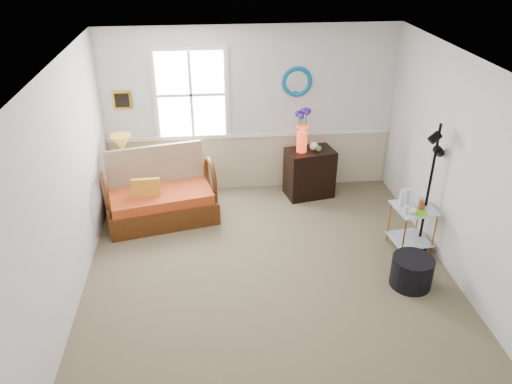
{
  "coord_description": "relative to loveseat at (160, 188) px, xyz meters",
  "views": [
    {
      "loc": [
        -0.67,
        -4.84,
        3.86
      ],
      "look_at": [
        -0.14,
        0.29,
        1.07
      ],
      "focal_mm": 35.0,
      "sensor_mm": 36.0,
      "label": 1
    }
  ],
  "objects": [
    {
      "name": "floor",
      "position": [
        1.4,
        -1.6,
        -0.5
      ],
      "size": [
        4.5,
        5.0,
        0.01
      ],
      "primitive_type": "cube",
      "color": "#6C6149",
      "rests_on": "ground"
    },
    {
      "name": "ceiling",
      "position": [
        1.4,
        -1.6,
        2.1
      ],
      "size": [
        4.5,
        5.0,
        0.01
      ],
      "primitive_type": "cube",
      "color": "white",
      "rests_on": "walls"
    },
    {
      "name": "walls",
      "position": [
        1.4,
        -1.6,
        0.8
      ],
      "size": [
        4.51,
        5.01,
        2.6
      ],
      "color": "silver",
      "rests_on": "floor"
    },
    {
      "name": "wainscot",
      "position": [
        1.4,
        0.88,
        -0.05
      ],
      "size": [
        4.46,
        0.02,
        0.9
      ],
      "primitive_type": "cube",
      "color": "#BDAE8C",
      "rests_on": "walls"
    },
    {
      "name": "chair_rail",
      "position": [
        1.4,
        0.87,
        0.42
      ],
      "size": [
        4.46,
        0.04,
        0.06
      ],
      "primitive_type": "cube",
      "color": "white",
      "rests_on": "walls"
    },
    {
      "name": "window",
      "position": [
        0.5,
        0.87,
        1.1
      ],
      "size": [
        1.14,
        0.06,
        1.44
      ],
      "primitive_type": null,
      "color": "white",
      "rests_on": "walls"
    },
    {
      "name": "picture",
      "position": [
        -0.52,
        0.88,
        1.05
      ],
      "size": [
        0.28,
        0.03,
        0.28
      ],
      "primitive_type": "cube",
      "color": "#AF8915",
      "rests_on": "walls"
    },
    {
      "name": "mirror",
      "position": [
        2.1,
        0.88,
        1.25
      ],
      "size": [
        0.47,
        0.07,
        0.47
      ],
      "primitive_type": "torus",
      "rotation": [
        1.57,
        0.0,
        0.0
      ],
      "color": "#107EBA",
      "rests_on": "walls"
    },
    {
      "name": "loveseat",
      "position": [
        0.0,
        0.0,
        0.0
      ],
      "size": [
        1.7,
        1.18,
        1.01
      ],
      "primitive_type": null,
      "rotation": [
        0.0,
        0.0,
        0.21
      ],
      "color": "#48250F",
      "rests_on": "floor"
    },
    {
      "name": "throw_pillow",
      "position": [
        -0.18,
        -0.15,
        0.02
      ],
      "size": [
        0.4,
        0.12,
        0.4
      ],
      "primitive_type": null,
      "rotation": [
        0.0,
        0.0,
        0.04
      ],
      "color": "#D86003",
      "rests_on": "loveseat"
    },
    {
      "name": "lamp_stand",
      "position": [
        -0.55,
        0.52,
        -0.21
      ],
      "size": [
        0.42,
        0.42,
        0.59
      ],
      "primitive_type": null,
      "rotation": [
        0.0,
        0.0,
        -0.33
      ],
      "color": "black",
      "rests_on": "floor"
    },
    {
      "name": "table_lamp",
      "position": [
        -0.55,
        0.51,
        0.36
      ],
      "size": [
        0.33,
        0.33,
        0.55
      ],
      "primitive_type": null,
      "rotation": [
        0.0,
        0.0,
        -0.11
      ],
      "color": "#BB862B",
      "rests_on": "lamp_stand"
    },
    {
      "name": "potted_plant",
      "position": [
        -0.42,
        0.51,
        0.22
      ],
      "size": [
        0.37,
        0.4,
        0.28
      ],
      "primitive_type": "imported",
      "rotation": [
        0.0,
        0.0,
        -0.14
      ],
      "color": "#477129",
      "rests_on": "lamp_stand"
    },
    {
      "name": "cabinet",
      "position": [
        2.29,
        0.51,
        -0.12
      ],
      "size": [
        0.8,
        0.59,
        0.77
      ],
      "primitive_type": null,
      "rotation": [
        0.0,
        0.0,
        0.19
      ],
      "color": "black",
      "rests_on": "floor"
    },
    {
      "name": "flower_vase",
      "position": [
        2.14,
        0.49,
        0.61
      ],
      "size": [
        0.28,
        0.28,
        0.68
      ],
      "primitive_type": null,
      "rotation": [
        0.0,
        0.0,
        0.55
      ],
      "color": "#F73A18",
      "rests_on": "cabinet"
    },
    {
      "name": "side_table",
      "position": [
        3.33,
        -1.12,
        -0.19
      ],
      "size": [
        0.55,
        0.55,
        0.63
      ],
      "primitive_type": null,
      "rotation": [
        0.0,
        0.0,
        0.11
      ],
      "color": "#B87C24",
      "rests_on": "floor"
    },
    {
      "name": "tabletop_items",
      "position": [
        3.29,
        -1.14,
        0.24
      ],
      "size": [
        0.42,
        0.42,
        0.23
      ],
      "primitive_type": null,
      "rotation": [
        0.0,
        0.0,
        0.09
      ],
      "color": "silver",
      "rests_on": "side_table"
    },
    {
      "name": "floor_lamp",
      "position": [
        3.5,
        -1.07,
        0.37
      ],
      "size": [
        0.3,
        0.3,
        1.76
      ],
      "primitive_type": null,
      "rotation": [
        0.0,
        0.0,
        0.2
      ],
      "color": "black",
      "rests_on": "floor"
    },
    {
      "name": "ottoman",
      "position": [
        3.07,
        -1.86,
        -0.31
      ],
      "size": [
        0.6,
        0.6,
        0.38
      ],
      "primitive_type": "cylinder",
      "rotation": [
        0.0,
        0.0,
        -0.24
      ],
      "color": "black",
      "rests_on": "floor"
    }
  ]
}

